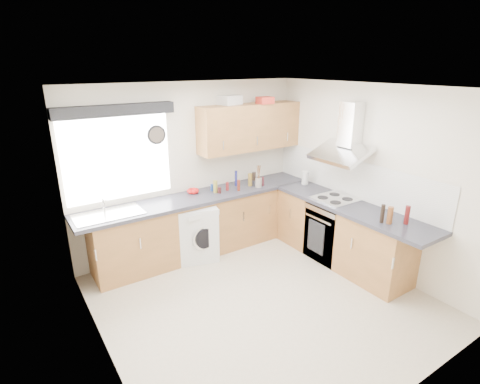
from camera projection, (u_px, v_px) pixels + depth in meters
ground_plane at (261, 300)px, 4.57m from camera, size 3.60×3.60×0.00m
ceiling at (266, 88)px, 3.75m from camera, size 3.60×3.60×0.02m
wall_back at (191, 168)px, 5.58m from camera, size 3.60×0.02×2.50m
wall_front at (411, 277)px, 2.74m from camera, size 3.60×0.02×2.50m
wall_left at (97, 246)px, 3.22m from camera, size 0.02×3.60×2.50m
wall_right at (369, 178)px, 5.10m from camera, size 0.02×3.60×2.50m
window at (118, 158)px, 4.92m from camera, size 1.40×0.02×1.10m
window_blind at (115, 110)px, 4.64m from camera, size 1.50×0.18×0.14m
splashback at (351, 178)px, 5.36m from camera, size 0.01×3.00×0.54m
base_cab_back at (196, 227)px, 5.56m from camera, size 3.00×0.58×0.86m
base_cab_corner at (280, 205)px, 6.39m from camera, size 0.60×0.60×0.86m
base_cab_right at (340, 234)px, 5.34m from camera, size 0.58×2.10×0.86m
worktop_back at (201, 197)px, 5.46m from camera, size 3.60×0.62×0.05m
worktop_right at (351, 207)px, 5.06m from camera, size 0.62×2.42×0.05m
sink at (108, 212)px, 4.74m from camera, size 0.84×0.46×0.10m
oven at (332, 230)px, 5.45m from camera, size 0.56×0.58×0.85m
hob_plate at (335, 199)px, 5.29m from camera, size 0.52×0.52×0.01m
extractor_hood at (345, 138)px, 5.06m from camera, size 0.52×0.78×0.66m
upper_cabinets at (250, 127)px, 5.76m from camera, size 1.70×0.35×0.70m
washing_machine at (196, 231)px, 5.46m from camera, size 0.69×0.68×0.82m
wall_clock at (157, 135)px, 5.12m from camera, size 0.27×0.04×0.27m
casserole at (230, 100)px, 5.53m from camera, size 0.37×0.31×0.14m
storage_box at (265, 100)px, 5.64m from camera, size 0.23×0.20×0.10m
utensil_pot at (259, 183)px, 5.80m from camera, size 0.12×0.12×0.14m
kitchen_roll at (305, 178)px, 5.91m from camera, size 0.10×0.10×0.22m
tomato_cluster at (193, 191)px, 5.53m from camera, size 0.19×0.19×0.07m
jar_0 at (215, 187)px, 5.54m from camera, size 0.06×0.06×0.19m
jar_1 at (236, 178)px, 5.84m from camera, size 0.04×0.04×0.24m
jar_2 at (263, 181)px, 5.86m from camera, size 0.04×0.04×0.14m
jar_3 at (254, 176)px, 6.13m from camera, size 0.06×0.06×0.13m
jar_4 at (259, 182)px, 5.83m from camera, size 0.06×0.06×0.15m
jar_5 at (239, 185)px, 5.62m from camera, size 0.04×0.04×0.17m
jar_6 at (219, 190)px, 5.53m from camera, size 0.05×0.05×0.09m
jar_7 at (227, 186)px, 5.64m from camera, size 0.05×0.05×0.13m
jar_8 at (212, 187)px, 5.63m from camera, size 0.05×0.05×0.10m
jar_9 at (250, 180)px, 5.84m from camera, size 0.06×0.06×0.20m
bottle_0 at (382, 214)px, 4.48m from camera, size 0.05×0.05×0.23m
bottle_1 at (407, 215)px, 4.45m from camera, size 0.06×0.06×0.23m
bottle_2 at (390, 215)px, 4.46m from camera, size 0.07×0.07×0.21m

